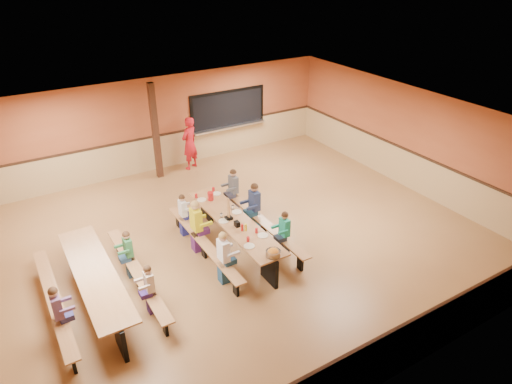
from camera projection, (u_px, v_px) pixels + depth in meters
ground at (231, 241)px, 11.31m from camera, size 12.00×12.00×0.00m
room_envelope at (231, 217)px, 10.99m from camera, size 12.04×10.04×3.02m
kitchen_pass_through at (228, 112)px, 15.54m from camera, size 2.78×0.28×1.38m
structural_post at (155, 132)px, 13.83m from camera, size 0.18×0.18×3.00m
cafeteria_table_main at (234, 228)px, 10.86m from camera, size 1.91×3.70×0.74m
cafeteria_table_second at (96, 281)px, 9.13m from camera, size 1.91×3.70×0.74m
seated_child_white_left at (224, 258)px, 9.66m from camera, size 0.38×0.31×1.24m
seated_adult_yellow at (196, 226)px, 10.68m from camera, size 0.42×0.35×1.32m
seated_child_grey_left at (183, 215)px, 11.33m from camera, size 0.32×0.26×1.11m
seated_child_teal_right at (284, 234)px, 10.54m from camera, size 0.34×0.28×1.15m
seated_child_navy_right at (254, 207)px, 11.52m from camera, size 0.41×0.33×1.28m
seated_child_char_right at (234, 191)px, 12.37m from camera, size 0.38×0.31×1.22m
seated_child_purple_sec at (59, 314)px, 8.20m from camera, size 0.36×0.29×1.19m
seated_child_green_sec at (129, 254)px, 9.85m from camera, size 0.33×0.27×1.13m
seated_child_tan_sec at (150, 290)px, 8.86m from camera, size 0.32×0.26×1.11m
standing_woman at (190, 143)px, 14.68m from camera, size 0.76×0.66×1.74m
punch_pitcher at (211, 196)px, 11.59m from camera, size 0.16×0.16×0.22m
chip_bowl at (273, 253)px, 9.49m from camera, size 0.32×0.32×0.15m
napkin_dispenser at (237, 224)px, 10.50m from camera, size 0.10×0.14×0.13m
condiment_mustard at (246, 227)px, 10.34m from camera, size 0.06×0.06×0.17m
condiment_ketchup at (242, 227)px, 10.33m from camera, size 0.06×0.06×0.17m
table_paddle at (229, 214)px, 10.75m from camera, size 0.16×0.16×0.56m
place_settings at (234, 218)px, 10.73m from camera, size 0.65×3.30×0.11m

